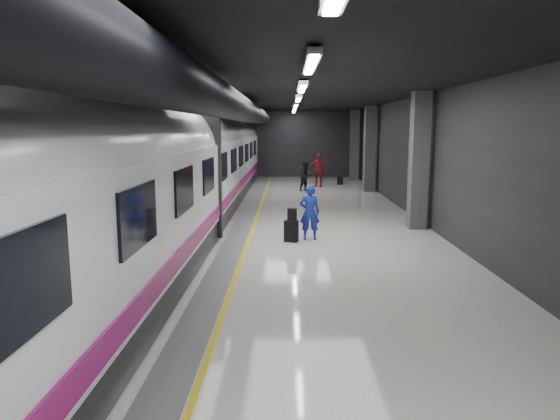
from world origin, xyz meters
TOP-DOWN VIEW (x-y plane):
  - ground at (0.00, 0.00)m, footprint 40.00×40.00m
  - platform_hall at (-0.29, 0.96)m, footprint 10.02×40.02m
  - train at (-3.25, -0.00)m, footprint 3.05×38.00m
  - traveler_main at (0.88, 0.19)m, footprint 0.62×0.42m
  - suitcase_main at (0.33, -0.10)m, footprint 0.45×0.35m
  - shoulder_bag at (0.36, -0.10)m, footprint 0.29×0.19m
  - traveler_far_a at (1.22, 12.10)m, footprint 0.96×0.93m
  - traveler_far_b at (1.99, 14.01)m, footprint 1.20×0.68m
  - suitcase_far at (3.36, 15.19)m, footprint 0.37×0.28m

SIDE VIEW (x-z plane):
  - ground at x=0.00m, z-range 0.00..0.00m
  - suitcase_far at x=3.36m, z-range 0.00..0.49m
  - suitcase_main at x=0.33m, z-range 0.00..0.64m
  - traveler_far_a at x=1.22m, z-range 0.00..1.57m
  - shoulder_bag at x=0.36m, z-range 0.64..1.00m
  - traveler_main at x=0.88m, z-range 0.00..1.67m
  - traveler_far_b at x=1.99m, z-range 0.00..1.93m
  - train at x=-3.25m, z-range 0.04..4.09m
  - platform_hall at x=-0.29m, z-range 1.28..5.79m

